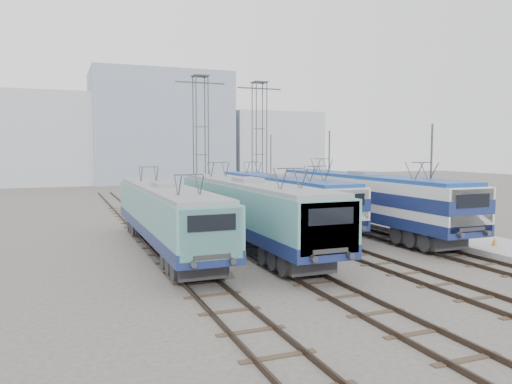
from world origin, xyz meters
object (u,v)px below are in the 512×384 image
object	(u,v)px
catenary_tower_east	(259,138)
safety_cone	(495,241)
locomotive_far_right	(365,196)
mast_mid	(329,174)
locomotive_center_left	(249,208)
mast_rear	(271,168)
catenary_tower_west	(201,136)
locomotive_far_left	(166,212)
mast_front	(431,183)
locomotive_center_right	(281,196)

from	to	relation	value
catenary_tower_east	safety_cone	world-z (taller)	catenary_tower_east
locomotive_far_right	mast_mid	xyz separation A→B (m)	(1.85, 7.91, 1.11)
catenary_tower_east	safety_cone	xyz separation A→B (m)	(3.35, -25.67, -6.10)
locomotive_far_right	mast_mid	bearing A→B (deg)	76.83
locomotive_center_left	mast_mid	size ratio (longest dim) A/B	2.60
locomotive_far_right	mast_rear	xyz separation A→B (m)	(1.85, 19.91, 1.11)
locomotive_center_left	catenary_tower_west	world-z (taller)	catenary_tower_west
catenary_tower_east	mast_mid	xyz separation A→B (m)	(2.10, -10.00, -3.14)
locomotive_far_left	mast_rear	size ratio (longest dim) A/B	2.46
locomotive_far_left	safety_cone	distance (m)	17.77
catenary_tower_west	mast_rear	size ratio (longest dim) A/B	1.71
mast_front	safety_cone	size ratio (longest dim) A/B	14.45
locomotive_center_left	catenary_tower_west	size ratio (longest dim) A/B	1.52
locomotive_center_left	catenary_tower_west	xyz separation A→B (m)	(2.25, 18.06, 4.37)
mast_mid	safety_cone	world-z (taller)	mast_mid
locomotive_center_left	catenary_tower_east	bearing A→B (deg)	66.43
mast_rear	safety_cone	bearing A→B (deg)	-87.41
mast_front	mast_rear	bearing A→B (deg)	90.00
catenary_tower_west	safety_cone	world-z (taller)	catenary_tower_west
catenary_tower_west	mast_rear	world-z (taller)	catenary_tower_west
locomotive_center_right	catenary_tower_west	world-z (taller)	catenary_tower_west
mast_front	safety_cone	world-z (taller)	mast_front
locomotive_far_right	catenary_tower_west	distance (m)	17.79
catenary_tower_west	catenary_tower_east	bearing A→B (deg)	17.10
safety_cone	mast_front	bearing A→B (deg)	108.79
locomotive_far_left	mast_rear	bearing A→B (deg)	54.51
locomotive_center_left	mast_rear	size ratio (longest dim) A/B	2.60
catenary_tower_west	mast_rear	xyz separation A→B (m)	(8.60, 4.00, -3.14)
locomotive_center_left	catenary_tower_west	bearing A→B (deg)	82.90
locomotive_center_left	locomotive_far_right	world-z (taller)	locomotive_far_right
mast_mid	mast_rear	distance (m)	12.00
locomotive_far_left	mast_mid	xyz separation A→B (m)	(15.35, 9.53, 1.34)
mast_mid	catenary_tower_east	bearing A→B (deg)	101.86
locomotive_far_left	locomotive_far_right	distance (m)	13.60
locomotive_center_left	safety_cone	size ratio (longest dim) A/B	37.64
locomotive_far_left	locomotive_center_right	size ratio (longest dim) A/B	0.98
locomotive_far_left	safety_cone	size ratio (longest dim) A/B	35.61
locomotive_center_right	locomotive_far_left	bearing A→B (deg)	-150.47
locomotive_center_right	mast_mid	xyz separation A→B (m)	(6.35, 4.43, 1.24)
locomotive_center_right	catenary_tower_west	size ratio (longest dim) A/B	1.47
locomotive_center_left	locomotive_far_right	distance (m)	9.25
safety_cone	catenary_tower_east	bearing A→B (deg)	97.43
mast_front	locomotive_center_left	bearing A→B (deg)	169.84
locomotive_far_right	mast_front	bearing A→B (deg)	-65.68
locomotive_center_right	mast_front	distance (m)	9.96
mast_mid	catenary_tower_west	bearing A→B (deg)	137.07
catenary_tower_east	locomotive_center_right	bearing A→B (deg)	-106.41
catenary_tower_east	mast_rear	bearing A→B (deg)	43.60
locomotive_center_left	locomotive_center_right	world-z (taller)	locomotive_center_left
locomotive_far_left	locomotive_far_right	xyz separation A→B (m)	(13.50, 1.62, 0.24)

